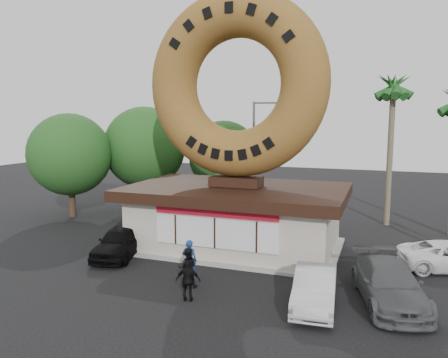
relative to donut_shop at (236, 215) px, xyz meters
name	(u,v)px	position (x,y,z in m)	size (l,w,h in m)	color
ground	(189,288)	(0.00, -5.98, -1.77)	(90.00, 90.00, 0.00)	black
donut_shop	(236,215)	(0.00, 0.00, 0.00)	(11.20, 7.20, 3.80)	#B9B09D
giant_donut	(237,85)	(0.00, 0.02, 6.70)	(9.33, 9.33, 2.38)	brown
tree_west	(145,148)	(-9.50, 7.02, 2.87)	(6.00, 6.00, 7.65)	#473321
tree_mid	(224,156)	(-4.00, 9.02, 2.25)	(5.20, 5.20, 6.63)	#473321
tree_far	(70,155)	(-13.00, 3.02, 2.56)	(5.60, 5.60, 7.14)	#473321
palm_near	(393,92)	(7.50, 8.02, 6.65)	(2.60, 2.60, 9.75)	#726651
street_lamp	(255,149)	(-1.86, 10.02, 2.72)	(2.11, 0.20, 8.00)	#59595E
person_left	(190,260)	(-0.30, -5.22, -0.88)	(0.65, 0.43, 1.78)	navy
person_center	(188,268)	(-0.10, -5.85, -0.95)	(0.79, 0.62, 1.63)	black
person_right	(188,280)	(0.50, -7.09, -0.96)	(0.94, 0.39, 1.61)	black
car_black	(120,241)	(-4.92, -3.35, -1.02)	(1.76, 4.39, 1.49)	black
car_silver	(315,288)	(5.00, -5.87, -1.08)	(1.45, 4.15, 1.37)	silver
car_grey	(389,284)	(7.54, -4.68, -1.02)	(2.08, 5.11, 1.48)	#525557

